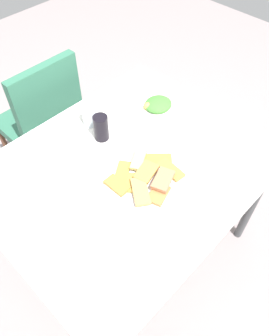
{
  "coord_description": "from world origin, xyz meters",
  "views": [
    {
      "loc": [
        -0.61,
        -0.64,
        1.81
      ],
      "look_at": [
        -0.0,
        -0.04,
        0.77
      ],
      "focal_mm": 35.34,
      "sensor_mm": 36.0,
      "label": 1
    }
  ],
  "objects_px": {
    "dining_chair": "(44,117)",
    "spoon": "(225,133)",
    "soda_can": "(101,128)",
    "fork": "(232,137)",
    "pide_platter": "(145,180)",
    "paper_napkin": "(228,136)",
    "dining_table": "(128,177)",
    "salad_plate_rice": "(158,105)",
    "salad_plate_greens": "(97,287)",
    "drinking_glass": "(90,115)"
  },
  "relations": [
    {
      "from": "dining_table",
      "to": "spoon",
      "type": "bearing_deg",
      "value": -22.28
    },
    {
      "from": "salad_plate_greens",
      "to": "spoon",
      "type": "xyz_separation_m",
      "value": [
        0.88,
        0.11,
        -0.02
      ]
    },
    {
      "from": "soda_can",
      "to": "fork",
      "type": "bearing_deg",
      "value": -46.08
    },
    {
      "from": "dining_table",
      "to": "fork",
      "type": "distance_m",
      "value": 0.5
    },
    {
      "from": "fork",
      "to": "dining_chair",
      "type": "bearing_deg",
      "value": 97.93
    },
    {
      "from": "soda_can",
      "to": "drinking_glass",
      "type": "distance_m",
      "value": 0.11
    },
    {
      "from": "salad_plate_greens",
      "to": "fork",
      "type": "xyz_separation_m",
      "value": [
        0.88,
        0.08,
        -0.02
      ]
    },
    {
      "from": "spoon",
      "to": "dining_chair",
      "type": "bearing_deg",
      "value": 95.61
    },
    {
      "from": "salad_plate_greens",
      "to": "soda_can",
      "type": "relative_size",
      "value": 1.85
    },
    {
      "from": "dining_chair",
      "to": "spoon",
      "type": "height_order",
      "value": "dining_chair"
    },
    {
      "from": "fork",
      "to": "paper_napkin",
      "type": "bearing_deg",
      "value": 76.88
    },
    {
      "from": "fork",
      "to": "spoon",
      "type": "distance_m",
      "value": 0.04
    },
    {
      "from": "dining_table",
      "to": "drinking_glass",
      "type": "xyz_separation_m",
      "value": [
        0.06,
        0.31,
        0.13
      ]
    },
    {
      "from": "drinking_glass",
      "to": "spoon",
      "type": "xyz_separation_m",
      "value": [
        0.38,
        -0.49,
        -0.04
      ]
    },
    {
      "from": "salad_plate_rice",
      "to": "fork",
      "type": "distance_m",
      "value": 0.39
    },
    {
      "from": "pide_platter",
      "to": "spoon",
      "type": "height_order",
      "value": "pide_platter"
    },
    {
      "from": "drinking_glass",
      "to": "paper_napkin",
      "type": "height_order",
      "value": "drinking_glass"
    },
    {
      "from": "pide_platter",
      "to": "paper_napkin",
      "type": "distance_m",
      "value": 0.46
    },
    {
      "from": "dining_table",
      "to": "spoon",
      "type": "height_order",
      "value": "spoon"
    },
    {
      "from": "salad_plate_greens",
      "to": "fork",
      "type": "relative_size",
      "value": 1.23
    },
    {
      "from": "paper_napkin",
      "to": "dining_table",
      "type": "bearing_deg",
      "value": 155.77
    },
    {
      "from": "pide_platter",
      "to": "salad_plate_greens",
      "type": "relative_size",
      "value": 1.51
    },
    {
      "from": "dining_chair",
      "to": "soda_can",
      "type": "distance_m",
      "value": 0.65
    },
    {
      "from": "pide_platter",
      "to": "soda_can",
      "type": "height_order",
      "value": "soda_can"
    },
    {
      "from": "dining_chair",
      "to": "salad_plate_greens",
      "type": "xyz_separation_m",
      "value": [
        -0.49,
        -1.07,
        0.27
      ]
    },
    {
      "from": "drinking_glass",
      "to": "spoon",
      "type": "relative_size",
      "value": 0.56
    },
    {
      "from": "salad_plate_greens",
      "to": "drinking_glass",
      "type": "height_order",
      "value": "drinking_glass"
    },
    {
      "from": "spoon",
      "to": "fork",
      "type": "bearing_deg",
      "value": -106.16
    },
    {
      "from": "dining_chair",
      "to": "paper_napkin",
      "type": "relative_size",
      "value": 7.69
    },
    {
      "from": "pide_platter",
      "to": "salad_plate_greens",
      "type": "distance_m",
      "value": 0.46
    },
    {
      "from": "salad_plate_rice",
      "to": "drinking_glass",
      "type": "xyz_separation_m",
      "value": [
        -0.3,
        0.15,
        0.03
      ]
    },
    {
      "from": "pide_platter",
      "to": "dining_chair",
      "type": "bearing_deg",
      "value": 85.46
    },
    {
      "from": "dining_chair",
      "to": "pide_platter",
      "type": "xyz_separation_m",
      "value": [
        -0.07,
        -0.88,
        0.26
      ]
    },
    {
      "from": "paper_napkin",
      "to": "spoon",
      "type": "bearing_deg",
      "value": 90.0
    },
    {
      "from": "pide_platter",
      "to": "salad_plate_rice",
      "type": "distance_m",
      "value": 0.46
    },
    {
      "from": "pide_platter",
      "to": "paper_napkin",
      "type": "xyz_separation_m",
      "value": [
        0.45,
        -0.09,
        -0.01
      ]
    },
    {
      "from": "pide_platter",
      "to": "drinking_glass",
      "type": "bearing_deg",
      "value": 80.33
    },
    {
      "from": "paper_napkin",
      "to": "pide_platter",
      "type": "bearing_deg",
      "value": 168.3
    },
    {
      "from": "fork",
      "to": "spoon",
      "type": "bearing_deg",
      "value": 76.88
    },
    {
      "from": "dining_table",
      "to": "dining_chair",
      "type": "bearing_deg",
      "value": 85.32
    },
    {
      "from": "pide_platter",
      "to": "spoon",
      "type": "relative_size",
      "value": 1.91
    },
    {
      "from": "pide_platter",
      "to": "dining_table",
      "type": "bearing_deg",
      "value": 86.49
    },
    {
      "from": "soda_can",
      "to": "drinking_glass",
      "type": "relative_size",
      "value": 1.22
    },
    {
      "from": "salad_plate_rice",
      "to": "fork",
      "type": "bearing_deg",
      "value": -78.06
    },
    {
      "from": "drinking_glass",
      "to": "paper_napkin",
      "type": "bearing_deg",
      "value": -53.34
    },
    {
      "from": "pide_platter",
      "to": "fork",
      "type": "relative_size",
      "value": 1.85
    },
    {
      "from": "salad_plate_greens",
      "to": "drinking_glass",
      "type": "distance_m",
      "value": 0.78
    },
    {
      "from": "pide_platter",
      "to": "drinking_glass",
      "type": "distance_m",
      "value": 0.43
    },
    {
      "from": "fork",
      "to": "spoon",
      "type": "relative_size",
      "value": 1.03
    },
    {
      "from": "salad_plate_rice",
      "to": "dining_table",
      "type": "bearing_deg",
      "value": -156.48
    }
  ]
}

